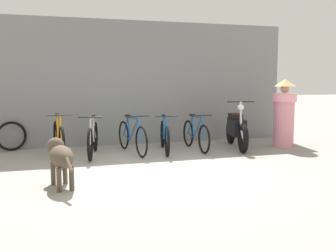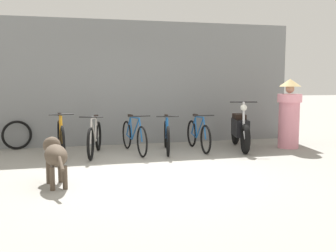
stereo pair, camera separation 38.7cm
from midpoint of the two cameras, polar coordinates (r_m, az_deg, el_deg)
name	(u,v)px [view 2 (the right image)]	position (r m, az deg, el deg)	size (l,w,h in m)	color
ground_plane	(151,175)	(6.36, -0.68, -7.15)	(60.00, 60.00, 0.00)	gray
shop_wall_back	(123,83)	(9.40, -5.36, 6.23)	(8.41, 0.20, 2.91)	slate
bicycle_0	(61,139)	(8.05, -13.95, -1.81)	(0.46, 1.70, 0.89)	black
bicycle_1	(95,139)	(8.09, -9.25, -1.83)	(0.51, 1.69, 0.83)	black
bicycle_2	(134,137)	(8.26, -3.64, -1.54)	(0.46, 1.71, 0.82)	black
bicycle_3	(167,136)	(8.36, 1.14, -1.53)	(0.49, 1.67, 0.80)	black
bicycle_4	(198,135)	(8.59, 5.71, -1.33)	(0.46, 1.57, 0.80)	black
motorcycle	(240,130)	(8.88, 11.65, -0.55)	(0.66, 1.85, 1.08)	black
stray_dog	(55,155)	(5.87, -14.27, -4.04)	(0.43, 1.18, 0.67)	#4C3F33
person_in_robes	(289,113)	(9.27, 18.33, 1.83)	(0.60, 0.60, 1.55)	pink
spare_tire_left	(17,135)	(9.17, -19.96, -1.25)	(0.63, 0.23, 0.64)	black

